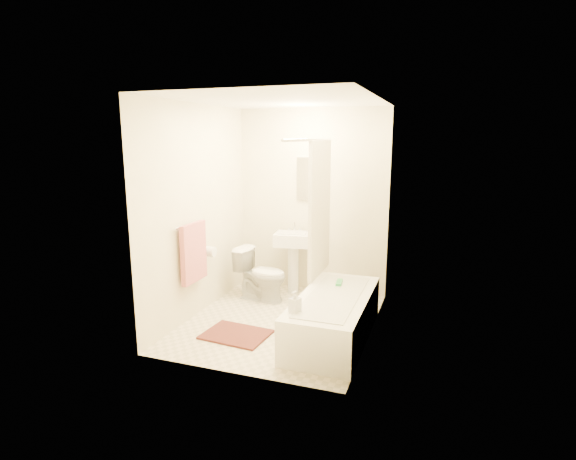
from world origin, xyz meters
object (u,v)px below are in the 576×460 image
(bathtub, at_px, (334,317))
(soap_bottle, at_px, (295,302))
(sink, at_px, (293,260))
(toilet, at_px, (261,275))
(bath_mat, at_px, (236,334))

(bathtub, xyz_separation_m, soap_bottle, (-0.24, -0.53, 0.32))
(sink, xyz_separation_m, soap_bottle, (0.59, -1.68, 0.10))
(sink, distance_m, bathtub, 1.44)
(toilet, relative_size, bath_mat, 1.01)
(soap_bottle, bearing_deg, toilet, 123.99)
(sink, bearing_deg, bathtub, -62.76)
(toilet, xyz_separation_m, bathtub, (1.13, -0.79, -0.10))
(bathtub, bearing_deg, toilet, 145.05)
(sink, relative_size, bath_mat, 1.35)
(toilet, distance_m, bath_mat, 1.15)
(sink, height_order, bath_mat, sink)
(bath_mat, bearing_deg, soap_bottle, -17.43)
(bathtub, distance_m, soap_bottle, 0.66)
(bath_mat, distance_m, soap_bottle, 0.92)
(bathtub, height_order, bath_mat, bathtub)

